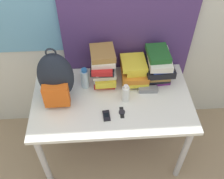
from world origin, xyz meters
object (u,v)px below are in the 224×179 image
object	(u,v)px
sunglasses_case	(148,89)
sunscreen_bottle	(126,94)
book_stack_center	(134,71)
water_bottle	(85,78)
sports_bottle	(98,76)
book_stack_right	(158,65)
book_stack_left	(103,66)
cell_phone	(106,116)
wristwatch	(122,112)
backpack	(56,78)

from	to	relation	value
sunglasses_case	sunscreen_bottle	bearing A→B (deg)	-156.39
book_stack_center	water_bottle	size ratio (longest dim) A/B	1.55
sports_bottle	sunscreen_bottle	bearing A→B (deg)	-38.13
book_stack_right	sunglasses_case	world-z (taller)	book_stack_right
sunscreen_bottle	book_stack_left	bearing A→B (deg)	124.00
cell_phone	wristwatch	bearing A→B (deg)	12.81
wristwatch	sunscreen_bottle	bearing A→B (deg)	72.93
book_stack_right	sports_bottle	xyz separation A→B (m)	(-0.49, -0.07, -0.02)
water_bottle	cell_phone	bearing A→B (deg)	-64.47
book_stack_center	sports_bottle	distance (m)	0.31
backpack	book_stack_left	bearing A→B (deg)	24.76
book_stack_left	sports_bottle	bearing A→B (deg)	-124.34
backpack	wristwatch	distance (m)	0.54
book_stack_left	sports_bottle	distance (m)	0.09
cell_phone	wristwatch	distance (m)	0.12
book_stack_right	sunglasses_case	size ratio (longest dim) A/B	1.86
water_bottle	wristwatch	bearing A→B (deg)	-47.54
water_bottle	sunglasses_case	bearing A→B (deg)	-10.03
wristwatch	water_bottle	bearing A→B (deg)	132.46
backpack	book_stack_left	distance (m)	0.39
wristwatch	book_stack_center	bearing A→B (deg)	69.85
cell_phone	sunglasses_case	xyz separation A→B (m)	(0.34, 0.23, 0.01)
backpack	book_stack_right	distance (m)	0.81
book_stack_right	water_bottle	distance (m)	0.59
sports_bottle	sunscreen_bottle	distance (m)	0.26
book_stack_center	book_stack_right	world-z (taller)	book_stack_right
water_bottle	wristwatch	xyz separation A→B (m)	(0.27, -0.29, -0.08)
backpack	sunglasses_case	bearing A→B (deg)	1.08
cell_phone	sunglasses_case	size ratio (longest dim) A/B	0.61
backpack	water_bottle	world-z (taller)	backpack
water_bottle	sunscreen_bottle	world-z (taller)	water_bottle
sports_bottle	sunscreen_bottle	xyz separation A→B (m)	(0.20, -0.16, -0.05)
backpack	book_stack_left	xyz separation A→B (m)	(0.35, 0.16, -0.05)
cell_phone	wristwatch	size ratio (longest dim) A/B	0.91
sunglasses_case	wristwatch	world-z (taller)	sunglasses_case
sunscreen_bottle	sunglasses_case	bearing A→B (deg)	23.61
sunscreen_bottle	wristwatch	xyz separation A→B (m)	(-0.04, -0.12, -0.07)
book_stack_right	water_bottle	xyz separation A→B (m)	(-0.59, -0.06, -0.05)
backpack	book_stack_right	bearing A→B (deg)	11.59
sports_bottle	sunglasses_case	distance (m)	0.41
sports_bottle	sunglasses_case	xyz separation A→B (m)	(0.39, -0.08, -0.10)
sports_bottle	wristwatch	world-z (taller)	sports_bottle
book_stack_right	sunscreen_bottle	xyz separation A→B (m)	(-0.28, -0.23, -0.06)
book_stack_right	wristwatch	world-z (taller)	book_stack_right
backpack	sunscreen_bottle	bearing A→B (deg)	-7.80
book_stack_left	cell_phone	world-z (taller)	book_stack_left
backpack	book_stack_right	size ratio (longest dim) A/B	1.63
sports_bottle	wristwatch	xyz separation A→B (m)	(0.17, -0.28, -0.11)
cell_phone	book_stack_left	bearing A→B (deg)	90.48
cell_phone	sunglasses_case	bearing A→B (deg)	34.06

